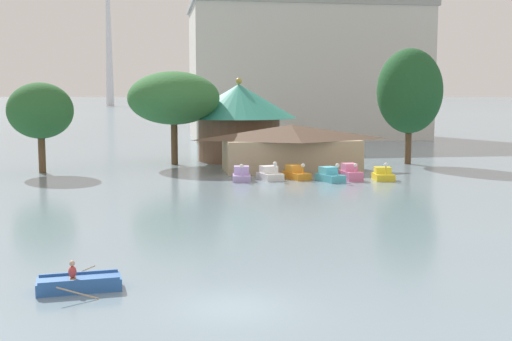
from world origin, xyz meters
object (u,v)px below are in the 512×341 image
pedal_boat_lavender (241,175)px  pedal_boat_yellow (383,175)px  shoreline_tree_right (410,91)px  pedal_boat_orange (296,173)px  green_roof_pavilion (239,116)px  boathouse (291,147)px  pedal_boat_white (270,174)px  rowboat_with_rower (79,283)px  pedal_boat_cyan (330,176)px  background_building_block (306,72)px  shoreline_tree_mid (174,98)px  pedal_boat_pink (350,173)px  shoreline_tree_tall_left (40,111)px

pedal_boat_lavender → pedal_boat_yellow: pedal_boat_yellow is taller
pedal_boat_yellow → shoreline_tree_right: size_ratio=0.20×
pedal_boat_orange → green_roof_pavilion: size_ratio=0.25×
boathouse → shoreline_tree_right: shoreline_tree_right is taller
pedal_boat_white → rowboat_with_rower: bearing=-38.4°
pedal_boat_cyan → background_building_block: size_ratio=0.08×
pedal_boat_lavender → pedal_boat_orange: (5.00, 0.56, -0.01)m
shoreline_tree_mid → background_building_block: (23.19, 38.40, 4.02)m
boathouse → pedal_boat_cyan: bearing=-77.3°
boathouse → shoreline_tree_right: bearing=17.2°
pedal_boat_white → pedal_boat_orange: size_ratio=0.88×
pedal_boat_yellow → pedal_boat_pink: bearing=-94.2°
pedal_boat_yellow → background_building_block: bearing=-179.2°
pedal_boat_white → pedal_boat_pink: pedal_boat_white is taller
pedal_boat_pink → pedal_boat_yellow: pedal_boat_yellow is taller
pedal_boat_white → boathouse: 7.30m
rowboat_with_rower → pedal_boat_yellow: size_ratio=1.35×
pedal_boat_orange → background_building_block: size_ratio=0.08×
rowboat_with_rower → pedal_boat_cyan: pedal_boat_cyan is taller
pedal_boat_orange → pedal_boat_yellow: pedal_boat_yellow is taller
pedal_boat_white → pedal_boat_cyan: pedal_boat_white is taller
pedal_boat_white → pedal_boat_orange: (2.43, 0.30, 0.00)m
green_roof_pavilion → shoreline_tree_tall_left: bearing=-157.2°
rowboat_with_rower → background_building_block: 88.97m
pedal_boat_lavender → pedal_boat_yellow: bearing=90.2°
green_roof_pavilion → background_building_block: bearing=66.0°
shoreline_tree_tall_left → pedal_boat_lavender: bearing=-25.1°
pedal_boat_cyan → background_building_block: background_building_block is taller
pedal_boat_cyan → boathouse: bearing=174.0°
pedal_boat_orange → background_building_block: bearing=147.4°
rowboat_with_rower → pedal_boat_orange: pedal_boat_orange is taller
pedal_boat_white → pedal_boat_pink: 7.15m
pedal_boat_white → boathouse: bearing=137.2°
pedal_boat_orange → shoreline_tree_mid: bearing=-161.4°
boathouse → shoreline_tree_right: size_ratio=1.14×
pedal_boat_yellow → background_building_block: (5.28, 53.94, 10.65)m
background_building_block → green_roof_pavilion: bearing=-114.0°
shoreline_tree_tall_left → shoreline_tree_right: bearing=3.4°
pedal_boat_yellow → background_building_block: background_building_block is taller
pedal_boat_white → green_roof_pavilion: size_ratio=0.22×
pedal_boat_pink → rowboat_with_rower: bearing=-40.1°
pedal_boat_yellow → background_building_block: size_ratio=0.06×
green_roof_pavilion → background_building_block: background_building_block is taller
green_roof_pavilion → pedal_boat_pink: bearing=-66.7°
pedal_boat_cyan → shoreline_tree_mid: bearing=-159.0°
pedal_boat_lavender → pedal_boat_pink: 9.67m
pedal_boat_cyan → shoreline_tree_tall_left: shoreline_tree_tall_left is taller
rowboat_with_rower → background_building_block: background_building_block is taller
green_roof_pavilion → shoreline_tree_tall_left: 21.92m
pedal_boat_white → pedal_boat_pink: size_ratio=1.03×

